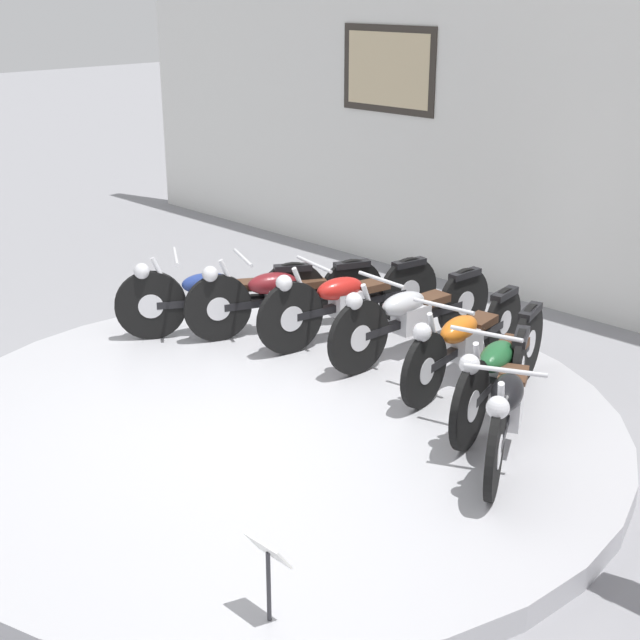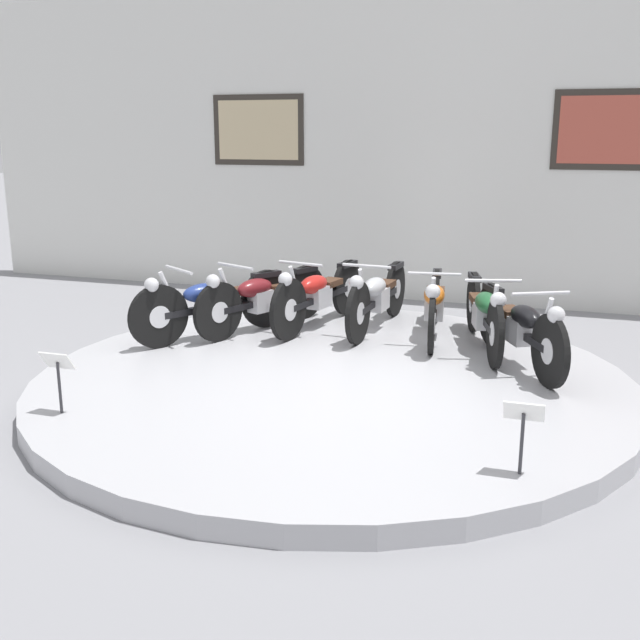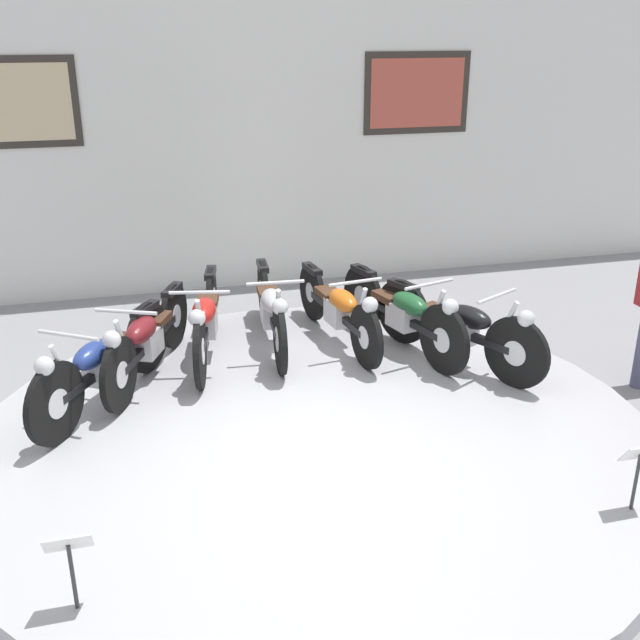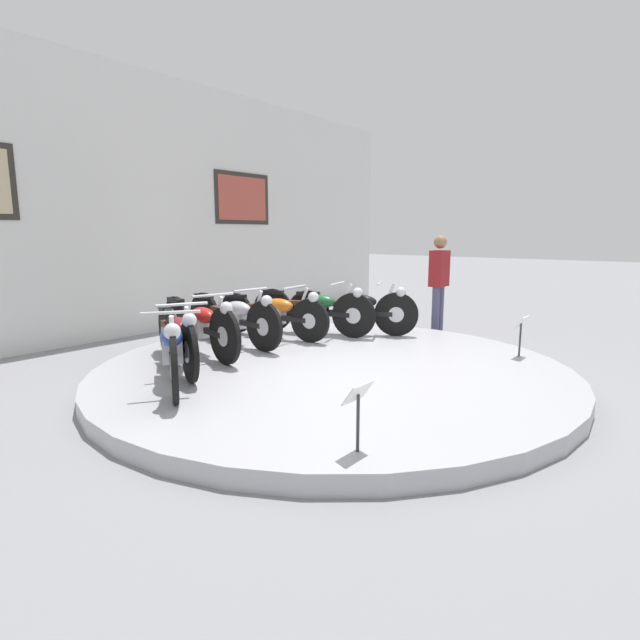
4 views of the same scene
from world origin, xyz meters
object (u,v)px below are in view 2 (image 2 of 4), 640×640
motorcycle_blue (212,302)px  motorcycle_red (318,293)px  info_placard_front_centre (523,421)px  motorcycle_maroon (261,296)px  motorcycle_silver (377,295)px  motorcycle_black (520,326)px  motorcycle_orange (434,303)px  info_placard_front_left (58,369)px  motorcycle_green (484,312)px

motorcycle_blue → motorcycle_red: motorcycle_red is taller
motorcycle_blue → info_placard_front_centre: motorcycle_blue is taller
motorcycle_maroon → motorcycle_red: motorcycle_red is taller
motorcycle_blue → motorcycle_silver: same height
motorcycle_silver → motorcycle_black: bearing=-28.8°
motorcycle_blue → motorcycle_red: 1.23m
motorcycle_orange → info_placard_front_left: (-2.44, -3.19, -0.01)m
info_placard_front_left → motorcycle_silver: bearing=61.8°
motorcycle_maroon → motorcycle_green: size_ratio=0.94×
motorcycle_orange → motorcycle_green: bearing=-28.7°
motorcycle_red → motorcycle_orange: motorcycle_red is taller
motorcycle_maroon → motorcycle_green: bearing=-0.0°
motorcycle_black → motorcycle_silver: bearing=151.2°
motorcycle_blue → motorcycle_green: 2.88m
motorcycle_red → motorcycle_silver: 0.67m
info_placard_front_left → motorcycle_orange: bearing=52.6°
motorcycle_maroon → info_placard_front_left: size_ratio=3.60×
motorcycle_blue → motorcycle_maroon: bearing=50.5°
motorcycle_blue → motorcycle_orange: bearing=18.7°
motorcycle_maroon → motorcycle_silver: (1.23, 0.42, 0.01)m
motorcycle_orange → info_placard_front_centre: bearing=-70.7°
motorcycle_black → motorcycle_orange: bearing=140.8°
motorcycle_maroon → info_placard_front_left: bearing=-100.7°
motorcycle_blue → info_placard_front_centre: size_ratio=3.35×
motorcycle_silver → info_placard_front_left: 3.75m
motorcycle_blue → info_placard_front_left: (-0.16, -2.42, -0.03)m
motorcycle_orange → info_placard_front_centre: motorcycle_orange is taller
motorcycle_silver → info_placard_front_left: (-1.77, -3.30, -0.03)m
motorcycle_blue → motorcycle_black: bearing=-0.0°
motorcycle_maroon → info_placard_front_left: motorcycle_maroon is taller
motorcycle_red → info_placard_front_left: bearing=-109.2°
motorcycle_maroon → motorcycle_silver: motorcycle_silver is taller
motorcycle_green → motorcycle_orange: bearing=151.3°
motorcycle_green → motorcycle_black: size_ratio=1.08×
motorcycle_silver → motorcycle_black: (1.62, -0.89, -0.00)m
info_placard_front_left → motorcycle_maroon: bearing=79.3°
motorcycle_silver → motorcycle_orange: 0.67m
motorcycle_blue → motorcycle_orange: size_ratio=0.88×
motorcycle_black → info_placard_front_centre: bearing=-86.1°
motorcycle_maroon → motorcycle_orange: size_ratio=0.94×
motorcycle_red → motorcycle_silver: size_ratio=0.99×
motorcycle_blue → info_placard_front_centre: (3.39, -2.42, -0.03)m
info_placard_front_centre → motorcycle_silver: bearing=118.3°
motorcycle_maroon → info_placard_front_centre: 4.17m
motorcycle_red → motorcycle_green: motorcycle_red is taller
motorcycle_green → info_placard_front_left: size_ratio=3.83×
motorcycle_silver → info_placard_front_left: bearing=-118.2°
motorcycle_red → motorcycle_orange: bearing=-0.2°
motorcycle_black → motorcycle_blue: bearing=180.0°
motorcycle_black → info_placard_front_left: size_ratio=3.54×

